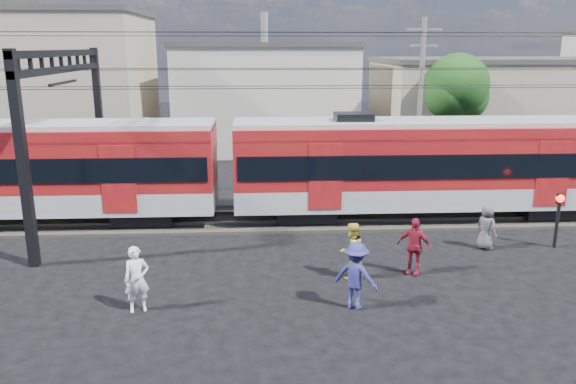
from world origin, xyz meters
name	(u,v)px	position (x,y,z in m)	size (l,w,h in m)	color
ground	(351,305)	(0.00, 0.00, 0.00)	(120.00, 120.00, 0.00)	black
track_bed	(320,219)	(0.00, 8.00, 0.06)	(70.00, 3.40, 0.12)	#2D2823
rail_near	(322,221)	(0.00, 7.25, 0.18)	(70.00, 0.12, 0.12)	#59544C
rail_far	(318,211)	(0.00, 8.75, 0.18)	(70.00, 0.12, 0.12)	#59544C
commuter_train	(434,163)	(4.70, 8.00, 2.40)	(50.30, 3.08, 4.17)	black
catenary	(100,97)	(-8.65, 8.00, 5.14)	(70.00, 9.30, 7.52)	black
building_west	(38,84)	(-17.00, 24.00, 4.66)	(14.28, 10.20, 9.30)	#9F9079
building_midwest	(265,94)	(-2.00, 27.00, 3.66)	(12.24, 12.24, 7.30)	beige
building_mideast	(496,104)	(14.00, 24.00, 3.16)	(16.32, 10.20, 6.30)	#9F9079
utility_pole_mid	(420,96)	(6.00, 15.00, 4.53)	(1.80, 0.24, 8.50)	slate
tree_near	(460,89)	(9.19, 18.09, 4.66)	(3.82, 3.64, 6.72)	#382619
pedestrian_a	(137,279)	(-5.89, 0.00, 0.93)	(0.68, 0.44, 1.85)	white
pedestrian_b	(351,251)	(0.31, 1.95, 0.90)	(0.88, 0.68, 1.80)	#DECB45
pedestrian_c	(356,276)	(0.09, -0.15, 0.96)	(1.24, 0.71, 1.91)	navy
pedestrian_d	(414,246)	(2.34, 2.16, 0.93)	(1.09, 0.45, 1.86)	maroon
pedestrian_e	(486,227)	(5.55, 4.29, 0.81)	(0.79, 0.51, 1.62)	#4D4D52
crossing_signal	(559,210)	(8.13, 4.29, 1.40)	(0.29, 0.29, 2.02)	black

